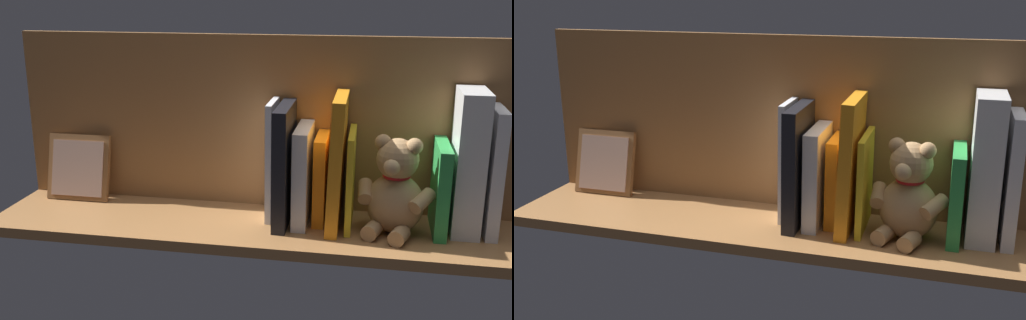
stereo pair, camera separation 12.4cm
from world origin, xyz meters
TOP-DOWN VIEW (x-y plane):
  - ground_plane at (0.00, 0.00)cm, footprint 110.36×26.26cm
  - shelf_back_panel at (0.00, -10.88)cm, footprint 110.36×1.50cm
  - book_0 at (-46.20, -3.53)cm, footprint 2.34×12.41cm
  - dictionary_thick_white at (-41.39, -3.39)cm, footprint 5.45×12.49cm
  - book_1 at (-36.53, -2.47)cm, footprint 2.43×14.51cm
  - teddy_bear at (-27.79, 0.62)cm, footprint 15.10×14.87cm
  - book_2 at (-19.01, -2.34)cm, footprint 1.24×14.78cm
  - book_3 at (-16.25, -1.43)cm, footprint 3.16×16.59cm
  - book_4 at (-12.92, -3.86)cm, footprint 2.38×11.74cm
  - book_5 at (-9.33, -2.50)cm, footprint 2.96×14.46cm
  - book_6 at (-5.56, -1.58)cm, footprint 2.75×16.30cm
  - book_7 at (-2.65, -4.17)cm, footprint 1.24×11.12cm
  - picture_frame_leaning at (42.49, -6.83)cm, footprint 14.50×5.12cm

SIDE VIEW (x-z plane):
  - ground_plane at x=0.00cm, z-range -2.20..0.00cm
  - picture_frame_leaning at x=42.49cm, z-range -0.16..14.64cm
  - teddy_bear at x=-27.79cm, z-range -1.18..18.45cm
  - book_1 at x=-36.53cm, z-range 0.00..17.78cm
  - book_4 at x=-12.92cm, z-range 0.00..18.01cm
  - book_2 at x=-19.01cm, z-range 0.00..19.46cm
  - book_5 at x=-9.33cm, z-range 0.00..20.01cm
  - book_6 at x=-5.56cm, z-range 0.00..24.44cm
  - book_7 at x=-2.65cm, z-range 0.00..24.68cm
  - book_0 at x=-46.20cm, z-range 0.00..25.02cm
  - book_3 at x=-16.25cm, z-range -0.03..26.79cm
  - dictionary_thick_white at x=-41.39cm, z-range 0.00..28.34cm
  - shelf_back_panel at x=0.00cm, z-range 0.00..37.40cm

